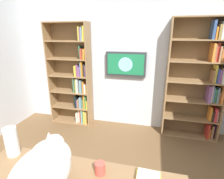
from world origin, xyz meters
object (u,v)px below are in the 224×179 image
Objects in this scene: bookshelf_left at (202,78)px; coffee_mug at (100,169)px; paper_towel_roll at (12,141)px; bookshelf_right at (75,79)px; desk_book_stack at (148,177)px; cat at (44,168)px; wall_mounted_tv at (126,64)px.

bookshelf_left reaches higher than coffee_mug.
bookshelf_left is at bearing -134.06° from paper_towel_roll.
paper_towel_roll reaches higher than coffee_mug.
bookshelf_right reaches higher than paper_towel_roll.
desk_book_stack is (-1.18, 0.01, -0.11)m from paper_towel_roll.
wall_mounted_tv is at bearing -93.70° from cat.
coffee_mug is at bearing -146.09° from cat.
coffee_mug is (-0.32, -0.21, -0.13)m from cat.
bookshelf_right is 10.44× the size of desk_book_stack.
cat is (0.15, 2.36, -0.31)m from wall_mounted_tv.
desk_book_stack is (-0.53, 2.12, -0.47)m from wall_mounted_tv.
paper_towel_roll is at bearing -2.76° from coffee_mug.
coffee_mug is (-0.16, 2.15, -0.44)m from wall_mounted_tv.
bookshelf_right is 1.05m from wall_mounted_tv.
bookshelf_right reaches higher than coffee_mug.
bookshelf_right reaches higher than cat.
cat is at bearing 86.30° from wall_mounted_tv.
bookshelf_left is 2.20m from desk_book_stack.
bookshelf_left is at bearing 176.33° from wall_mounted_tv.
desk_book_stack is at bearing 179.73° from paper_towel_roll.
bookshelf_right is 2.05m from paper_towel_roll.
cat reaches higher than coffee_mug.
coffee_mug is at bearing 61.03° from bookshelf_left.
wall_mounted_tv is 1.15× the size of cat.
bookshelf_left is 10.68× the size of desk_book_stack.
bookshelf_left is 1.32m from wall_mounted_tv.
paper_towel_roll is at bearing -0.27° from desk_book_stack.
cat is at bearing 19.95° from desk_book_stack.
bookshelf_right is at bearing -60.72° from coffee_mug.
cat is (-0.84, 2.28, 0.01)m from bookshelf_right.
paper_towel_roll is at bearing -26.84° from cat.
cat is 3.37× the size of desk_book_stack.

